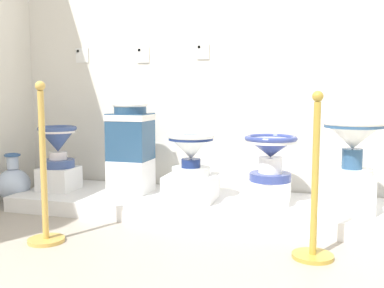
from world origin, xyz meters
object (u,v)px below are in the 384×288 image
plinth_block_rightmost (270,191)px  antique_toilet_squat_floral (58,142)px  antique_toilet_pale_glazed (353,136)px  stanchion_post_near_right (314,208)px  plinth_block_slender_white (131,176)px  antique_toilet_slender_white (131,130)px  info_placard_first (82,55)px  antique_toilet_broad_patterned (191,149)px  plinth_block_broad_patterned (191,187)px  info_placard_second (143,55)px  info_placard_third (203,51)px  stanchion_post_near_left (44,191)px  plinth_block_pale_glazed (351,193)px  antique_toilet_rightmost (271,151)px  decorative_vase_corner (14,183)px  plinth_block_squat_floral (59,179)px

plinth_block_rightmost → antique_toilet_squat_floral: bearing=-177.7°
antique_toilet_pale_glazed → stanchion_post_near_right: size_ratio=0.43×
plinth_block_slender_white → antique_toilet_slender_white: bearing=0.0°
antique_toilet_pale_glazed → info_placard_first: bearing=168.3°
antique_toilet_broad_patterned → antique_toilet_squat_floral: bearing=178.7°
antique_toilet_pale_glazed → plinth_block_broad_patterned: bearing=-180.0°
antique_toilet_pale_glazed → plinth_block_rightmost: bearing=170.2°
plinth_block_rightmost → info_placard_first: info_placard_first is taller
info_placard_first → info_placard_second: info_placard_first is taller
antique_toilet_squat_floral → plinth_block_rightmost: bearing=2.3°
antique_toilet_pale_glazed → antique_toilet_broad_patterned: bearing=-180.0°
info_placard_second → info_placard_third: size_ratio=1.08×
antique_toilet_slender_white → stanchion_post_near_left: (-0.15, -1.02, -0.32)m
plinth_block_pale_glazed → stanchion_post_near_right: 0.73m
antique_toilet_slender_white → stanchion_post_near_left: stanchion_post_near_left is taller
plinth_block_broad_patterned → antique_toilet_slender_white: bearing=166.9°
plinth_block_broad_patterned → info_placard_second: bearing=140.1°
info_placard_first → antique_toilet_broad_patterned: bearing=-22.3°
info_placard_first → antique_toilet_rightmost: bearing=-12.4°
plinth_block_pale_glazed → info_placard_second: size_ratio=2.20×
antique_toilet_squat_floral → info_placard_third: 1.48m
info_placard_first → decorative_vase_corner: (-0.37, -0.59, -1.14)m
info_placard_second → info_placard_third: info_placard_third is taller
info_placard_first → info_placard_second: bearing=-0.0°
antique_toilet_rightmost → plinth_block_pale_glazed: antique_toilet_rightmost is taller
plinth_block_squat_floral → info_placard_second: info_placard_second is taller
decorative_vase_corner → antique_toilet_rightmost: bearing=4.9°
stanchion_post_near_left → plinth_block_slender_white: bearing=81.5°
stanchion_post_near_left → antique_toilet_slender_white: bearing=81.5°
antique_toilet_rightmost → info_placard_first: size_ratio=2.96×
antique_toilet_squat_floral → info_placard_second: 1.09m
antique_toilet_slender_white → info_placard_second: info_placard_second is taller
antique_toilet_rightmost → info_placard_third: size_ratio=3.09×
decorative_vase_corner → plinth_block_slender_white: bearing=12.1°
plinth_block_squat_floral → plinth_block_broad_patterned: (1.21, -0.03, -0.00)m
info_placard_first → plinth_block_broad_patterned: bearing=-22.3°
decorative_vase_corner → antique_toilet_broad_patterned: bearing=3.1°
plinth_block_squat_floral → info_placard_first: (-0.01, 0.47, 1.10)m
stanchion_post_near_right → info_placard_first: bearing=151.2°
antique_toilet_rightmost → stanchion_post_near_left: size_ratio=0.39×
stanchion_post_near_right → plinth_block_squat_floral: bearing=161.5°
antique_toilet_broad_patterned → decorative_vase_corner: antique_toilet_broad_patterned is taller
plinth_block_slender_white → plinth_block_pale_glazed: (1.76, -0.13, -0.01)m
info_placard_second → decorative_vase_corner: 1.61m
antique_toilet_squat_floral → antique_toilet_rightmost: 1.81m
plinth_block_broad_patterned → plinth_block_rightmost: plinth_block_broad_patterned is taller
antique_toilet_pale_glazed → stanchion_post_near_right: bearing=-109.4°
antique_toilet_pale_glazed → stanchion_post_near_right: 0.81m
stanchion_post_near_left → info_placard_second: bearing=84.9°
antique_toilet_squat_floral → decorative_vase_corner: 0.54m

